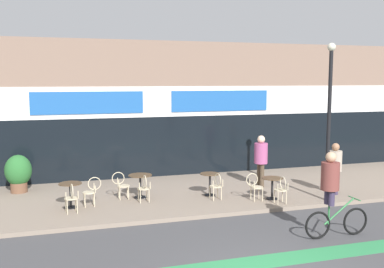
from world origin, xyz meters
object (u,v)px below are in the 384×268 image
(bistro_table_2, at_px, (210,180))
(lamp_post, at_px, (329,110))
(cafe_chair_0_side, at_px, (92,190))
(cafe_chair_3_side, at_px, (255,185))
(cafe_chair_1_near, at_px, (144,186))
(cafe_chair_2_near, at_px, (217,184))
(cafe_chair_3_near, at_px, (281,188))
(bistro_table_0, at_px, (70,190))
(planter_pot, at_px, (18,172))
(cafe_chair_1_side, at_px, (121,183))
(cafe_chair_0_near, at_px, (72,196))
(bistro_table_3, at_px, (272,184))
(cyclist_0, at_px, (332,188))
(pedestrian_near_end, at_px, (335,164))
(bistro_table_1, at_px, (140,181))
(pedestrian_far_end, at_px, (261,156))

(bistro_table_2, relative_size, lamp_post, 0.15)
(cafe_chair_0_side, xyz_separation_m, cafe_chair_3_side, (5.05, -0.91, 0.00))
(cafe_chair_1_near, distance_m, cafe_chair_3_side, 3.53)
(cafe_chair_2_near, relative_size, cafe_chair_3_near, 1.00)
(cafe_chair_0_side, bearing_deg, bistro_table_0, -0.80)
(cafe_chair_0_side, distance_m, planter_pot, 3.37)
(cafe_chair_1_side, bearing_deg, bistro_table_0, -159.51)
(cafe_chair_2_near, bearing_deg, cafe_chair_0_near, 85.90)
(bistro_table_3, height_order, cafe_chair_0_near, cafe_chair_0_near)
(cafe_chair_0_near, distance_m, cafe_chair_1_side, 1.98)
(lamp_post, relative_size, cyclist_0, 2.27)
(cafe_chair_0_near, xyz_separation_m, cafe_chair_3_side, (5.67, -0.28, 0.00))
(cafe_chair_3_near, bearing_deg, cafe_chair_3_side, 48.50)
(cafe_chair_1_near, bearing_deg, cafe_chair_3_side, -106.05)
(cafe_chair_3_side, bearing_deg, lamp_post, -14.74)
(cafe_chair_3_side, bearing_deg, bistro_table_3, 0.81)
(cafe_chair_0_near, bearing_deg, cafe_chair_1_side, -60.51)
(bistro_table_0, relative_size, cafe_chair_3_near, 0.85)
(cafe_chair_2_near, xyz_separation_m, pedestrian_near_end, (4.09, -0.45, 0.52))
(cafe_chair_2_near, bearing_deg, pedestrian_near_end, -102.06)
(cafe_chair_1_side, bearing_deg, bistro_table_1, 1.71)
(bistro_table_1, height_order, planter_pot, planter_pot)
(bistro_table_0, height_order, bistro_table_3, bistro_table_0)
(lamp_post, height_order, cyclist_0, lamp_post)
(bistro_table_0, height_order, cafe_chair_1_side, cafe_chair_1_side)
(pedestrian_near_end, bearing_deg, cafe_chair_3_side, -4.37)
(cyclist_0, xyz_separation_m, pedestrian_near_end, (2.43, 3.36, -0.12))
(bistro_table_1, bearing_deg, cafe_chair_0_side, -161.57)
(lamp_post, distance_m, pedestrian_near_end, 2.08)
(cafe_chair_2_near, relative_size, lamp_post, 0.18)
(planter_pot, relative_size, pedestrian_far_end, 0.70)
(bistro_table_1, height_order, bistro_table_2, bistro_table_1)
(bistro_table_2, bearing_deg, lamp_post, -26.26)
(cafe_chair_0_near, xyz_separation_m, pedestrian_far_end, (6.71, 1.43, 0.59))
(cyclist_0, bearing_deg, cafe_chair_2_near, 113.59)
(bistro_table_2, xyz_separation_m, planter_pot, (-6.16, 2.36, 0.16))
(cafe_chair_3_side, bearing_deg, planter_pot, 155.92)
(bistro_table_3, bearing_deg, bistro_table_0, 171.77)
(bistro_table_1, relative_size, lamp_post, 0.15)
(cyclist_0, bearing_deg, cafe_chair_3_side, 98.72)
(cyclist_0, height_order, pedestrian_near_end, cyclist_0)
(cafe_chair_3_near, bearing_deg, bistro_table_1, 66.67)
(bistro_table_1, bearing_deg, cafe_chair_3_near, -27.11)
(cafe_chair_0_side, height_order, cafe_chair_1_side, same)
(cafe_chair_1_near, distance_m, planter_pot, 4.66)
(cafe_chair_0_near, xyz_separation_m, cyclist_0, (6.18, -3.67, 0.64))
(cafe_chair_3_near, bearing_deg, cyclist_0, -178.39)
(lamp_post, relative_size, pedestrian_far_end, 2.68)
(bistro_table_1, distance_m, cafe_chair_1_side, 0.63)
(cafe_chair_3_near, relative_size, lamp_post, 0.18)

